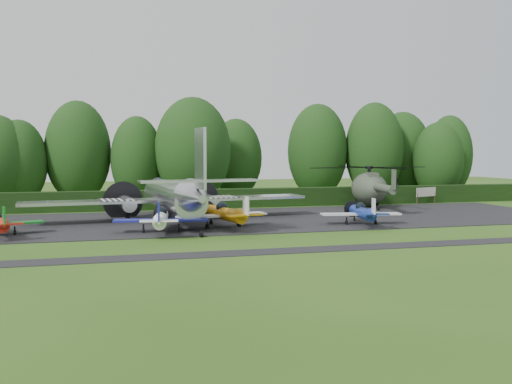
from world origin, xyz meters
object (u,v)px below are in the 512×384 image
object	(u,v)px
light_plane_white	(161,218)
helicopter	(369,185)
sign_board	(426,193)
transport_plane	(173,196)
light_plane_orange	(225,214)
light_plane_blue	(362,213)

from	to	relation	value
light_plane_white	helicopter	distance (m)	27.22
light_plane_white	sign_board	size ratio (longest dim) A/B	2.20
transport_plane	light_plane_orange	world-z (taller)	transport_plane
sign_board	light_plane_white	bearing A→B (deg)	-133.30
light_plane_blue	helicopter	world-z (taller)	helicopter
light_plane_orange	sign_board	distance (m)	30.60
transport_plane	helicopter	bearing A→B (deg)	24.12
sign_board	transport_plane	bearing A→B (deg)	-142.32
transport_plane	sign_board	world-z (taller)	transport_plane
light_plane_blue	transport_plane	bearing A→B (deg)	147.27
transport_plane	light_plane_blue	bearing A→B (deg)	-17.08
transport_plane	light_plane_white	bearing A→B (deg)	-99.02
light_plane_blue	helicopter	distance (m)	15.28
light_plane_white	light_plane_blue	size ratio (longest dim) A/B	1.06
helicopter	sign_board	world-z (taller)	helicopter
light_plane_white	sign_board	bearing A→B (deg)	19.32
transport_plane	sign_board	size ratio (longest dim) A/B	7.48
light_plane_orange	light_plane_blue	distance (m)	11.16
helicopter	sign_board	bearing A→B (deg)	5.03
light_plane_white	light_plane_blue	bearing A→B (deg)	-6.29
light_plane_blue	helicopter	bearing A→B (deg)	51.30
light_plane_white	helicopter	bearing A→B (deg)	22.72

